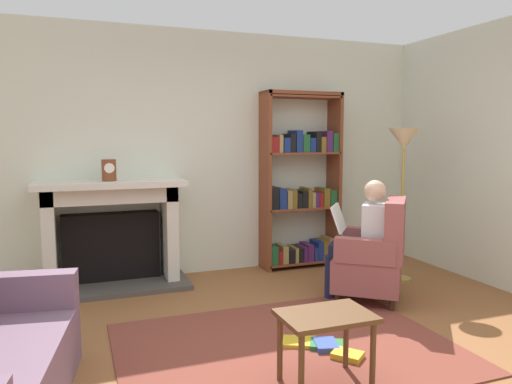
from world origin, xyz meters
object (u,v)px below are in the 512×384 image
object	(u,v)px
seated_reader	(363,235)
side_table	(326,325)
bookshelf	(301,185)
armchair_reading	(375,256)
mantel_clock	(109,170)
floor_lamp	(404,152)
fireplace	(112,231)

from	to	relation	value
seated_reader	side_table	bearing A→B (deg)	-0.97
bookshelf	armchair_reading	bearing A→B (deg)	-85.05
mantel_clock	seated_reader	bearing A→B (deg)	-27.81
mantel_clock	armchair_reading	distance (m)	2.71
mantel_clock	floor_lamp	xyz separation A→B (m)	(2.92, -0.77, 0.17)
mantel_clock	bookshelf	distance (m)	2.18
bookshelf	seated_reader	xyz separation A→B (m)	(0.03, -1.29, -0.36)
seated_reader	floor_lamp	distance (m)	1.12
armchair_reading	floor_lamp	bearing A→B (deg)	165.14
fireplace	floor_lamp	world-z (taller)	floor_lamp
seated_reader	armchair_reading	bearing A→B (deg)	90.00
bookshelf	fireplace	bearing A→B (deg)	-179.08
side_table	seated_reader	bearing A→B (deg)	49.98
mantel_clock	side_table	bearing A→B (deg)	-66.47
mantel_clock	seated_reader	xyz separation A→B (m)	(2.19, -1.16, -0.59)
seated_reader	floor_lamp	size ratio (longest dim) A/B	0.70
fireplace	armchair_reading	xyz separation A→B (m)	(2.27, -1.33, -0.16)
mantel_clock	side_table	distance (m)	2.83
armchair_reading	seated_reader	bearing A→B (deg)	-90.00
mantel_clock	floor_lamp	world-z (taller)	floor_lamp
mantel_clock	bookshelf	bearing A→B (deg)	3.59
bookshelf	armchair_reading	world-z (taller)	bookshelf
fireplace	bookshelf	bearing A→B (deg)	0.92
armchair_reading	mantel_clock	bearing A→B (deg)	-79.27
mantel_clock	bookshelf	xyz separation A→B (m)	(2.16, 0.14, -0.23)
fireplace	side_table	world-z (taller)	fireplace
bookshelf	seated_reader	world-z (taller)	bookshelf
fireplace	floor_lamp	xyz separation A→B (m)	(2.91, -0.87, 0.79)
fireplace	floor_lamp	distance (m)	3.13
fireplace	seated_reader	distance (m)	2.52
fireplace	side_table	distance (m)	2.80
bookshelf	mantel_clock	bearing A→B (deg)	-176.41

